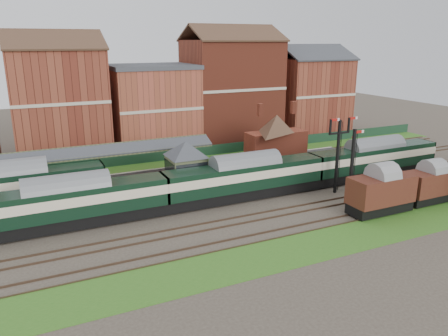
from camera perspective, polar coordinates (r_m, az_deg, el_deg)
name	(u,v)px	position (r m, az deg, el deg)	size (l,w,h in m)	color
ground	(226,202)	(44.90, 0.20, -4.44)	(160.00, 160.00, 0.00)	#473D33
grass_back	(174,163)	(59.02, -6.51, 0.59)	(90.00, 4.50, 0.06)	#2D6619
grass_front	(291,250)	(35.35, 8.76, -10.59)	(90.00, 5.00, 0.06)	#2D6619
fence	(169,155)	(60.67, -7.14, 1.71)	(90.00, 0.12, 1.50)	#193823
platform	(151,178)	(51.75, -9.49, -1.25)	(55.00, 3.40, 1.00)	#2D2D2D
signal_box	(186,168)	(45.63, -4.96, 0.06)	(5.40, 5.40, 6.00)	#627150
brick_hut	(253,176)	(49.42, 3.81, -1.05)	(3.20, 2.64, 2.94)	maroon
station_building	(276,136)	(57.60, 6.83, 4.22)	(8.10, 8.10, 5.90)	#933925
canopy	(96,149)	(49.47, -16.40, 2.40)	(26.00, 3.89, 4.08)	#444B2F
semaphore_bracket	(338,151)	(47.83, 14.68, 2.13)	(3.60, 0.25, 8.18)	black
semaphore_siding	(352,169)	(43.39, 16.35, -0.08)	(1.23, 0.25, 8.00)	black
town_backdrop	(152,103)	(65.99, -9.43, 8.34)	(69.00, 10.00, 16.00)	#933925
dmu_train	(245,177)	(45.10, 2.82, -1.20)	(52.33, 2.75, 4.02)	black
platform_railcar	(7,188)	(46.42, -26.49, -2.34)	(18.08, 2.85, 4.16)	black
goods_van_a	(381,191)	(43.93, 19.82, -2.89)	(6.38, 2.77, 3.87)	black
goods_van_b	(431,184)	(48.82, 25.40, -1.86)	(5.80, 2.51, 3.52)	black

